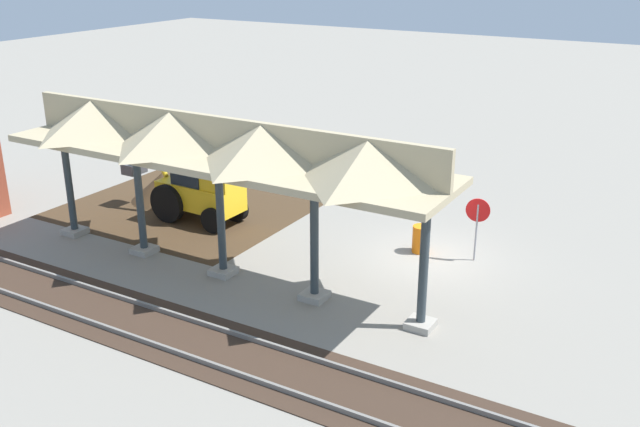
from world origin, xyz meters
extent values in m
plane|color=gray|center=(0.00, 0.00, 0.00)|extent=(120.00, 120.00, 0.00)
cube|color=#42301E|center=(9.77, 0.52, 0.00)|extent=(8.72, 7.00, 0.01)
cube|color=#9E998E|center=(-1.49, 4.29, 0.10)|extent=(0.70, 0.70, 0.20)
cylinder|color=#2D383D|center=(-1.49, 4.29, 1.80)|extent=(0.24, 0.24, 3.60)
cube|color=#9E998E|center=(1.73, 4.29, 0.10)|extent=(0.70, 0.70, 0.20)
cylinder|color=#2D383D|center=(1.73, 4.29, 1.80)|extent=(0.24, 0.24, 3.60)
cube|color=#9E998E|center=(4.95, 4.29, 0.10)|extent=(0.70, 0.70, 0.20)
cylinder|color=#2D383D|center=(4.95, 4.29, 1.80)|extent=(0.24, 0.24, 3.60)
cube|color=#9E998E|center=(8.17, 4.29, 0.10)|extent=(0.70, 0.70, 0.20)
cylinder|color=#2D383D|center=(8.17, 4.29, 1.80)|extent=(0.24, 0.24, 3.60)
cube|color=#9E998E|center=(11.39, 4.29, 0.10)|extent=(0.70, 0.70, 0.20)
cylinder|color=#2D383D|center=(11.39, 4.29, 1.80)|extent=(0.24, 0.24, 3.60)
cube|color=tan|center=(4.95, 4.29, 3.70)|extent=(14.08, 3.20, 0.20)
cube|color=tan|center=(4.95, 4.29, 4.35)|extent=(14.08, 0.20, 1.10)
pyramid|color=tan|center=(0.12, 4.29, 4.35)|extent=(2.90, 3.20, 1.10)
pyramid|color=tan|center=(3.34, 4.29, 4.35)|extent=(2.90, 3.20, 1.10)
pyramid|color=tan|center=(6.56, 4.29, 4.35)|extent=(2.90, 3.20, 1.10)
pyramid|color=tan|center=(9.78, 4.29, 4.35)|extent=(2.90, 3.20, 1.10)
cube|color=slate|center=(0.00, 7.10, 0.07)|extent=(60.00, 0.08, 0.15)
cube|color=slate|center=(0.00, 8.53, 0.07)|extent=(60.00, 0.08, 0.15)
cube|color=#38281E|center=(0.00, 7.82, 0.01)|extent=(60.00, 2.58, 0.03)
cylinder|color=gray|center=(-1.29, -0.56, 0.94)|extent=(0.06, 0.06, 1.88)
cylinder|color=red|center=(-1.29, -0.56, 1.69)|extent=(0.75, 0.15, 0.76)
cube|color=yellow|center=(8.41, 1.05, 0.97)|extent=(3.23, 1.38, 0.90)
cube|color=#1E262D|center=(8.61, 1.05, 2.12)|extent=(1.33, 1.20, 1.40)
cube|color=yellow|center=(7.39, 1.08, 1.67)|extent=(1.18, 1.12, 0.50)
cylinder|color=black|center=(9.35, 0.31, 0.70)|extent=(1.41, 0.34, 1.40)
cylinder|color=black|center=(9.39, 1.74, 0.70)|extent=(1.41, 0.34, 1.40)
cylinder|color=black|center=(7.31, 0.43, 0.45)|extent=(0.91, 0.32, 0.90)
cylinder|color=black|center=(7.34, 1.73, 0.45)|extent=(0.91, 0.32, 0.90)
cylinder|color=yellow|center=(10.47, 1.00, 2.08)|extent=(1.07, 0.21, 1.41)
cylinder|color=yellow|center=(11.29, 0.98, 2.10)|extent=(0.87, 0.18, 1.34)
cube|color=#47474C|center=(11.66, 0.97, 1.47)|extent=(0.62, 0.81, 0.40)
cone|color=#42301E|center=(11.13, -0.01, 0.00)|extent=(5.26, 5.26, 2.28)
cylinder|color=orange|center=(0.44, -0.31, 0.45)|extent=(0.56, 0.56, 0.90)
camera|label=1|loc=(-7.48, 19.77, 9.34)|focal=40.00mm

